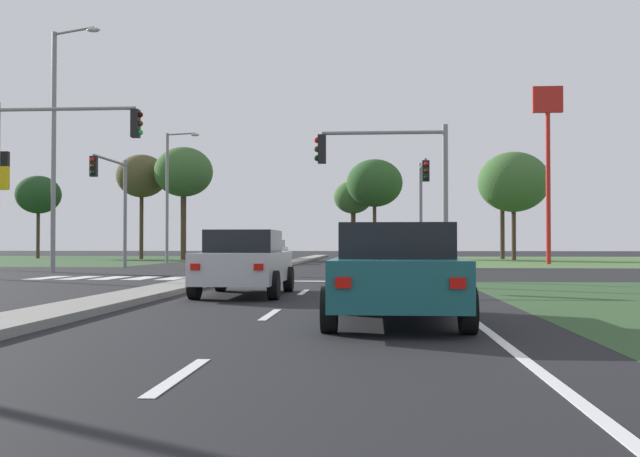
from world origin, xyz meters
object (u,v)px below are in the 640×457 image
object	(u,v)px
car_maroon_second	(255,251)
traffic_signal_far_left	(114,191)
traffic_signal_near_left	(49,157)
treeline_fifth	(353,198)
car_teal_fourth	(395,272)
treeline_third	(184,173)
fastfood_pole_sign	(548,134)
treeline_second	(142,176)
treeline_fourth	(375,183)
car_silver_near	(245,262)
traffic_signal_far_right	(423,194)
car_white_third	(273,250)
treeline_near	(38,195)
treeline_seventh	(514,182)
traffic_signal_near_right	(395,173)
pedestrian_at_median	(276,244)
street_lamp_second	(57,138)
treeline_sixth	(502,183)
street_lamp_third	(170,189)

from	to	relation	value
car_maroon_second	traffic_signal_far_left	distance (m)	12.04
traffic_signal_near_left	treeline_fifth	xyz separation A→B (m)	(9.28, 38.31, 0.90)
car_teal_fourth	treeline_third	bearing A→B (deg)	108.33
fastfood_pole_sign	treeline_third	size ratio (longest dim) A/B	1.23
treeline_second	treeline_fourth	distance (m)	18.91
car_silver_near	treeline_second	world-z (taller)	treeline_second
traffic_signal_near_left	treeline_second	bearing A→B (deg)	102.61
fastfood_pole_sign	traffic_signal_far_right	bearing A→B (deg)	-129.37
car_white_third	treeline_near	world-z (taller)	treeline_near
car_teal_fourth	treeline_seventh	distance (m)	47.49
car_teal_fourth	traffic_signal_near_right	distance (m)	13.37
treeline_seventh	traffic_signal_near_left	bearing A→B (deg)	-123.21
treeline_fifth	treeline_seventh	bearing A→B (deg)	-23.25
car_teal_fourth	car_silver_near	bearing A→B (deg)	119.74
traffic_signal_near_right	pedestrian_at_median	world-z (taller)	traffic_signal_near_right
street_lamp_second	traffic_signal_far_right	bearing A→B (deg)	19.89
treeline_fifth	treeline_sixth	distance (m)	12.28
traffic_signal_far_left	street_lamp_second	xyz separation A→B (m)	(-0.50, -5.52, 1.85)
treeline_near	treeline_third	bearing A→B (deg)	-16.42
car_maroon_second	pedestrian_at_median	distance (m)	5.62
treeline_fifth	traffic_signal_near_right	bearing A→B (deg)	-86.31
car_white_third	street_lamp_second	distance (m)	26.11
treeline_second	treeline_fifth	size ratio (longest dim) A/B	1.29
traffic_signal_far_right	treeline_fifth	xyz separation A→B (m)	(-4.11, 26.66, 1.46)
traffic_signal_near_right	treeline_near	xyz separation A→B (m)	(-29.16, 36.94, 1.84)
traffic_signal_near_left	treeline_sixth	world-z (taller)	treeline_sixth
treeline_fourth	car_maroon_second	bearing A→B (deg)	-117.67
treeline_near	treeline_sixth	world-z (taller)	treeline_sixth
fastfood_pole_sign	car_teal_fourth	bearing A→B (deg)	-106.38
treeline_near	treeline_fifth	bearing A→B (deg)	2.95
traffic_signal_far_left	treeline_second	size ratio (longest dim) A/B	0.66
car_silver_near	car_teal_fourth	xyz separation A→B (m)	(3.38, -5.92, -0.01)
traffic_signal_far_right	traffic_signal_near_right	xyz separation A→B (m)	(-1.64, -11.65, -0.09)
traffic_signal_near_right	fastfood_pole_sign	bearing A→B (deg)	65.52
treeline_fourth	treeline_second	bearing A→B (deg)	-175.97
car_maroon_second	treeline_fifth	xyz separation A→B (m)	(5.69, 16.51, 4.32)
street_lamp_third	treeline_seventh	world-z (taller)	street_lamp_third
street_lamp_third	treeline_sixth	world-z (taller)	street_lamp_third
traffic_signal_far_left	treeline_third	distance (m)	21.75
street_lamp_second	fastfood_pole_sign	size ratio (longest dim) A/B	0.95
car_maroon_second	car_teal_fourth	xyz separation A→B (m)	(7.81, -34.88, 0.01)
car_silver_near	traffic_signal_near_right	bearing A→B (deg)	62.48
traffic_signal_near_left	traffic_signal_far_left	world-z (taller)	traffic_signal_near_left
treeline_sixth	traffic_signal_near_left	bearing A→B (deg)	-119.95
traffic_signal_far_right	street_lamp_third	size ratio (longest dim) A/B	0.62
car_maroon_second	car_white_third	distance (m)	9.15
pedestrian_at_median	treeline_fifth	world-z (taller)	treeline_fifth
traffic_signal_near_left	traffic_signal_far_right	bearing A→B (deg)	41.02
traffic_signal_far_left	treeline_seventh	world-z (taller)	treeline_seventh
traffic_signal_near_left	pedestrian_at_median	size ratio (longest dim) A/B	3.45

